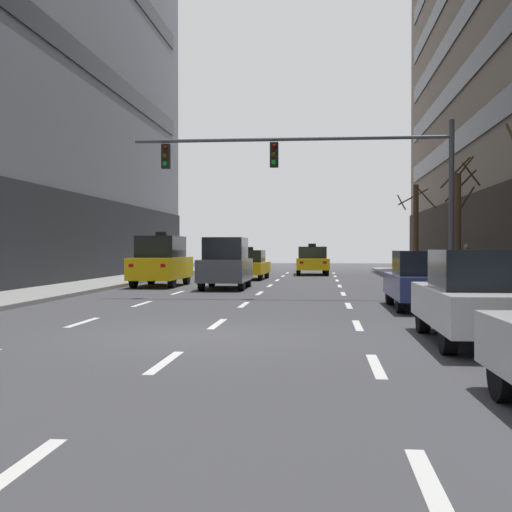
{
  "coord_description": "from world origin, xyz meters",
  "views": [
    {
      "loc": [
        2.31,
        -12.69,
        1.69
      ],
      "look_at": [
        -0.51,
        15.9,
        1.33
      ],
      "focal_mm": 47.17,
      "sensor_mm": 36.0,
      "label": 1
    }
  ],
  "objects": [
    {
      "name": "lane_stripe_l2_s7",
      "position": [
        0.0,
        17.0,
        0.0
      ],
      "size": [
        0.16,
        2.0,
        0.01
      ],
      "primitive_type": "cube",
      "color": "silver",
      "rests_on": "ground"
    },
    {
      "name": "lane_stripe_l1_s8",
      "position": [
        -3.07,
        22.0,
        0.0
      ],
      "size": [
        0.16,
        2.0,
        0.01
      ],
      "primitive_type": "cube",
      "color": "silver",
      "rests_on": "ground"
    },
    {
      "name": "ground_plane",
      "position": [
        0.0,
        0.0,
        0.0
      ],
      "size": [
        120.0,
        120.0,
        0.0
      ],
      "primitive_type": "plane",
      "color": "#424247"
    },
    {
      "name": "taxi_driving_2",
      "position": [
        -1.54,
        22.79,
        0.77
      ],
      "size": [
        1.91,
        4.22,
        1.72
      ],
      "color": "black",
      "rests_on": "ground"
    },
    {
      "name": "lane_stripe_l1_s6",
      "position": [
        -3.07,
        12.0,
        0.0
      ],
      "size": [
        0.16,
        2.0,
        0.01
      ],
      "primitive_type": "cube",
      "color": "silver",
      "rests_on": "ground"
    },
    {
      "name": "lane_stripe_l2_s6",
      "position": [
        0.0,
        12.0,
        0.0
      ],
      "size": [
        0.16,
        2.0,
        0.01
      ],
      "primitive_type": "cube",
      "color": "silver",
      "rests_on": "ground"
    },
    {
      "name": "lane_stripe_l3_s3",
      "position": [
        3.07,
        -3.0,
        0.0
      ],
      "size": [
        0.16,
        2.0,
        0.01
      ],
      "primitive_type": "cube",
      "color": "silver",
      "rests_on": "ground"
    },
    {
      "name": "lane_stripe_l3_s8",
      "position": [
        3.07,
        22.0,
        0.0
      ],
      "size": [
        0.16,
        2.0,
        0.01
      ],
      "primitive_type": "cube",
      "color": "silver",
      "rests_on": "ground"
    },
    {
      "name": "car_driving_1",
      "position": [
        -1.63,
        14.65,
        1.05
      ],
      "size": [
        1.86,
        4.36,
        2.1
      ],
      "color": "black",
      "rests_on": "ground"
    },
    {
      "name": "car_parked_1",
      "position": [
        5.1,
        -0.55,
        0.82
      ],
      "size": [
        1.86,
        4.42,
        1.66
      ],
      "color": "black",
      "rests_on": "ground"
    },
    {
      "name": "lane_stripe_l2_s2",
      "position": [
        0.0,
        -8.0,
        0.0
      ],
      "size": [
        0.16,
        2.0,
        0.01
      ],
      "primitive_type": "cube",
      "color": "silver",
      "rests_on": "ground"
    },
    {
      "name": "lane_stripe_l3_s4",
      "position": [
        3.07,
        2.0,
        0.0
      ],
      "size": [
        0.16,
        2.0,
        0.01
      ],
      "primitive_type": "cube",
      "color": "silver",
      "rests_on": "ground"
    },
    {
      "name": "lane_stripe_l1_s4",
      "position": [
        -3.07,
        2.0,
        0.0
      ],
      "size": [
        0.16,
        2.0,
        0.01
      ],
      "primitive_type": "cube",
      "color": "silver",
      "rests_on": "ground"
    },
    {
      "name": "lane_stripe_l2_s5",
      "position": [
        0.0,
        7.0,
        0.0
      ],
      "size": [
        0.16,
        2.0,
        0.01
      ],
      "primitive_type": "cube",
      "color": "silver",
      "rests_on": "ground"
    },
    {
      "name": "lane_stripe_l3_s9",
      "position": [
        3.07,
        27.0,
        0.0
      ],
      "size": [
        0.16,
        2.0,
        0.01
      ],
      "primitive_type": "cube",
      "color": "silver",
      "rests_on": "ground"
    },
    {
      "name": "lane_stripe_l1_s9",
      "position": [
        -3.07,
        27.0,
        0.0
      ],
      "size": [
        0.16,
        2.0,
        0.01
      ],
      "primitive_type": "cube",
      "color": "silver",
      "rests_on": "ground"
    },
    {
      "name": "lane_stripe_l1_s7",
      "position": [
        -3.07,
        17.0,
        0.0
      ],
      "size": [
        0.16,
        2.0,
        0.01
      ],
      "primitive_type": "cube",
      "color": "silver",
      "rests_on": "ground"
    },
    {
      "name": "lane_stripe_l3_s7",
      "position": [
        3.07,
        17.0,
        0.0
      ],
      "size": [
        0.16,
        2.0,
        0.01
      ],
      "primitive_type": "cube",
      "color": "silver",
      "rests_on": "ground"
    },
    {
      "name": "lane_stripe_l2_s9",
      "position": [
        0.0,
        27.0,
        0.0
      ],
      "size": [
        0.16,
        2.0,
        0.01
      ],
      "primitive_type": "cube",
      "color": "silver",
      "rests_on": "ground"
    },
    {
      "name": "lane_stripe_l2_s10",
      "position": [
        0.0,
        32.0,
        0.0
      ],
      "size": [
        0.16,
        2.0,
        0.01
      ],
      "primitive_type": "cube",
      "color": "silver",
      "rests_on": "ground"
    },
    {
      "name": "taxi_driving_3",
      "position": [
        1.68,
        29.19,
        0.86
      ],
      "size": [
        2.16,
        4.75,
        1.94
      ],
      "color": "black",
      "rests_on": "ground"
    },
    {
      "name": "lane_stripe_l2_s4",
      "position": [
        0.0,
        2.0,
        0.0
      ],
      "size": [
        0.16,
        2.0,
        0.01
      ],
      "primitive_type": "cube",
      "color": "silver",
      "rests_on": "ground"
    },
    {
      "name": "lane_stripe_l2_s3",
      "position": [
        0.0,
        -3.0,
        0.0
      ],
      "size": [
        0.16,
        2.0,
        0.01
      ],
      "primitive_type": "cube",
      "color": "silver",
      "rests_on": "ground"
    },
    {
      "name": "pedestrian_0",
      "position": [
        8.34,
        16.21,
        1.13
      ],
      "size": [
        0.26,
        0.52,
        1.7
      ],
      "color": "#383D59",
      "rests_on": "sidewalk_right"
    },
    {
      "name": "lane_stripe_l1_s5",
      "position": [
        -3.07,
        7.0,
        0.0
      ],
      "size": [
        0.16,
        2.0,
        0.01
      ],
      "primitive_type": "cube",
      "color": "silver",
      "rests_on": "ground"
    },
    {
      "name": "lane_stripe_l3_s6",
      "position": [
        3.07,
        12.0,
        0.0
      ],
      "size": [
        0.16,
        2.0,
        0.01
      ],
      "primitive_type": "cube",
      "color": "silver",
      "rests_on": "ground"
    },
    {
      "name": "street_tree_2",
      "position": [
        7.36,
        13.06,
        2.5
      ],
      "size": [
        1.4,
        1.64,
        5.01
      ],
      "color": "#4C3823",
      "rests_on": "sidewalk_right"
    },
    {
      "name": "taxi_driving_0",
      "position": [
        -4.7,
        16.11,
        1.09
      ],
      "size": [
        1.97,
        4.56,
        2.38
      ],
      "color": "black",
      "rests_on": "ground"
    },
    {
      "name": "street_tree_1",
      "position": [
        7.33,
        24.19,
        2.72
      ],
      "size": [
        1.98,
        1.94,
        4.94
      ],
      "color": "#4C3823",
      "rests_on": "sidewalk_right"
    },
    {
      "name": "lane_stripe_l3_s5",
      "position": [
        3.07,
        7.0,
        0.0
      ],
      "size": [
        0.16,
        2.0,
        0.01
      ],
      "primitive_type": "cube",
      "color": "silver",
      "rests_on": "ground"
    },
    {
      "name": "lane_stripe_l1_s10",
      "position": [
        -3.07,
        32.0,
        0.0
      ],
      "size": [
        0.16,
        2.0,
        0.01
      ],
      "primitive_type": "cube",
      "color": "silver",
      "rests_on": "ground"
    },
    {
      "name": "car_parked_2",
      "position": [
        5.1,
        6.17,
        0.79
      ],
      "size": [
        1.82,
        4.29,
        1.61
      ],
      "color": "black",
      "rests_on": "ground"
    },
    {
      "name": "lane_stripe_l3_s2",
      "position": [
        3.07,
        -8.0,
        0.0
      ],
      "size": [
        0.16,
        2.0,
        0.01
      ],
      "primitive_type": "cube",
      "color": "silver",
      "rests_on": "ground"
    },
    {
      "name": "traffic_signal_0",
      "position": [
        2.58,
        9.97,
        4.29
      ],
      "size": [
        10.74,
        0.35,
        5.77
      ],
      "color": "#4C4C51",
      "rests_on": "sidewalk_right"
    },
    {
      "name": "lane_stripe_l3_s10",
      "position": [
        3.07,
        32.0,
        0.0
      ],
      "size": [
        0.16,
        2.0,
        0.01
      ],
      "primitive_type": "cube",
      "color": "silver",
      "rests_on": "ground"
    },
    {
      "name": "lane_stripe_l2_s8",
      "position": [
        0.0,
        22.0,
        0.0
      ],
      "size": [
        0.16,
        2.0,
        0.01
      ],
      "primitive_type": "cube",
      "color": "silver",
      "rests_on": "ground"
    }
  ]
}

